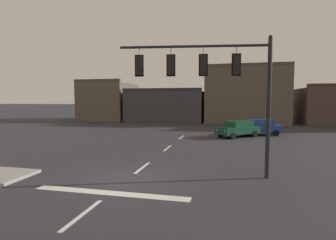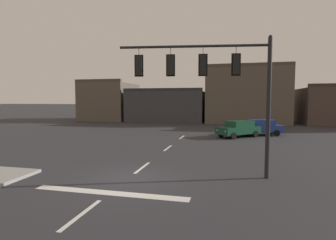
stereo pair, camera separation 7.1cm
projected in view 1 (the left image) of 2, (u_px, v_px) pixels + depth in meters
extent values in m
plane|color=#2B2B30|center=(129.00, 178.00, 12.35)|extent=(400.00, 400.00, 0.00)
cube|color=silver|center=(110.00, 193.00, 10.41)|extent=(6.40, 0.50, 0.01)
cube|color=silver|center=(83.00, 214.00, 8.47)|extent=(0.16, 2.40, 0.01)
cube|color=silver|center=(142.00, 168.00, 14.30)|extent=(0.16, 2.40, 0.01)
cube|color=silver|center=(168.00, 148.00, 20.13)|extent=(0.16, 2.40, 0.01)
cube|color=silver|center=(181.00, 137.00, 25.96)|extent=(0.16, 2.40, 0.01)
cylinder|color=black|center=(269.00, 109.00, 12.17)|extent=(0.20, 0.20, 6.42)
cylinder|color=black|center=(194.00, 46.00, 12.24)|extent=(6.85, 1.09, 0.12)
sphere|color=black|center=(271.00, 37.00, 11.92)|extent=(0.18, 0.18, 0.18)
cylinder|color=#56565B|center=(236.00, 51.00, 12.09)|extent=(0.03, 0.03, 0.35)
cube|color=black|center=(236.00, 65.00, 12.14)|extent=(0.33, 0.28, 0.90)
sphere|color=red|center=(236.00, 59.00, 12.25)|extent=(0.20, 0.20, 0.20)
sphere|color=#2D2314|center=(236.00, 65.00, 12.27)|extent=(0.20, 0.20, 0.20)
sphere|color=black|center=(236.00, 71.00, 12.29)|extent=(0.20, 0.20, 0.20)
cube|color=black|center=(236.00, 65.00, 12.12)|extent=(0.42, 0.09, 1.02)
cylinder|color=#56565B|center=(203.00, 51.00, 12.22)|extent=(0.03, 0.03, 0.35)
cube|color=black|center=(203.00, 65.00, 12.27)|extent=(0.33, 0.28, 0.90)
sphere|color=red|center=(203.00, 59.00, 12.38)|extent=(0.20, 0.20, 0.20)
sphere|color=#2D2314|center=(203.00, 65.00, 12.40)|extent=(0.20, 0.20, 0.20)
sphere|color=black|center=(203.00, 72.00, 12.42)|extent=(0.20, 0.20, 0.20)
cube|color=black|center=(203.00, 65.00, 12.25)|extent=(0.42, 0.09, 1.02)
cylinder|color=#56565B|center=(171.00, 52.00, 12.35)|extent=(0.03, 0.03, 0.35)
cube|color=black|center=(171.00, 65.00, 12.39)|extent=(0.33, 0.28, 0.90)
sphere|color=red|center=(171.00, 60.00, 12.50)|extent=(0.20, 0.20, 0.20)
sphere|color=#2D2314|center=(171.00, 66.00, 12.52)|extent=(0.20, 0.20, 0.20)
sphere|color=black|center=(171.00, 72.00, 12.55)|extent=(0.20, 0.20, 0.20)
cube|color=black|center=(171.00, 65.00, 12.37)|extent=(0.42, 0.09, 1.02)
cylinder|color=#56565B|center=(139.00, 52.00, 12.47)|extent=(0.03, 0.03, 0.35)
cube|color=black|center=(139.00, 66.00, 12.52)|extent=(0.33, 0.28, 0.90)
sphere|color=red|center=(140.00, 60.00, 12.63)|extent=(0.20, 0.20, 0.20)
sphere|color=#2D2314|center=(140.00, 66.00, 12.65)|extent=(0.20, 0.20, 0.20)
sphere|color=black|center=(140.00, 72.00, 12.67)|extent=(0.20, 0.20, 0.20)
cube|color=black|center=(139.00, 66.00, 12.50)|extent=(0.42, 0.09, 1.02)
cube|color=navy|center=(259.00, 128.00, 27.64)|extent=(4.62, 2.43, 0.70)
cube|color=navy|center=(261.00, 122.00, 27.58)|extent=(2.67, 1.94, 0.56)
cube|color=#2D3842|center=(253.00, 122.00, 27.64)|extent=(0.47, 1.54, 0.47)
cube|color=#2D3842|center=(272.00, 123.00, 27.49)|extent=(0.44, 1.54, 0.46)
cylinder|color=black|center=(246.00, 133.00, 26.93)|extent=(0.67, 0.31, 0.64)
cylinder|color=black|center=(243.00, 131.00, 28.62)|extent=(0.67, 0.31, 0.64)
cylinder|color=black|center=(276.00, 133.00, 26.70)|extent=(0.67, 0.31, 0.64)
cylinder|color=black|center=(271.00, 131.00, 28.39)|extent=(0.67, 0.31, 0.64)
sphere|color=silver|center=(239.00, 128.00, 27.23)|extent=(0.16, 0.16, 0.16)
sphere|color=silver|center=(237.00, 127.00, 28.38)|extent=(0.16, 0.16, 0.16)
cube|color=maroon|center=(281.00, 128.00, 27.46)|extent=(0.24, 1.36, 0.12)
cube|color=#143D28|center=(238.00, 130.00, 26.05)|extent=(4.45, 4.31, 0.70)
cube|color=#143D28|center=(239.00, 124.00, 26.08)|extent=(2.89, 2.85, 0.56)
cube|color=#2D3842|center=(233.00, 124.00, 25.70)|extent=(1.22, 1.28, 0.47)
cube|color=#2D3842|center=(248.00, 123.00, 26.66)|extent=(1.19, 1.26, 0.46)
cylinder|color=black|center=(233.00, 136.00, 24.62)|extent=(0.62, 0.60, 0.64)
cylinder|color=black|center=(221.00, 134.00, 26.09)|extent=(0.62, 0.60, 0.64)
cylinder|color=black|center=(255.00, 134.00, 26.07)|extent=(0.62, 0.60, 0.64)
cylinder|color=black|center=(242.00, 132.00, 27.53)|extent=(0.62, 0.60, 0.64)
sphere|color=silver|center=(225.00, 131.00, 24.46)|extent=(0.16, 0.16, 0.16)
sphere|color=silver|center=(217.00, 130.00, 25.46)|extent=(0.16, 0.16, 0.16)
cube|color=maroon|center=(253.00, 128.00, 27.13)|extent=(0.96, 1.03, 0.12)
cube|color=brown|center=(109.00, 102.00, 48.50)|extent=(8.22, 9.28, 6.59)
cube|color=#493F35|center=(97.00, 81.00, 44.02)|extent=(8.22, 0.60, 0.50)
cube|color=#38383D|center=(168.00, 106.00, 46.62)|extent=(12.73, 10.34, 5.00)
cube|color=#2B2B30|center=(161.00, 90.00, 41.68)|extent=(12.73, 0.60, 0.50)
cube|color=brown|center=(245.00, 96.00, 43.11)|extent=(12.46, 9.38, 8.48)
cube|color=#493F35|center=(248.00, 65.00, 38.50)|extent=(12.46, 0.60, 0.50)
cube|color=#473833|center=(330.00, 106.00, 40.12)|extent=(8.49, 8.66, 5.40)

